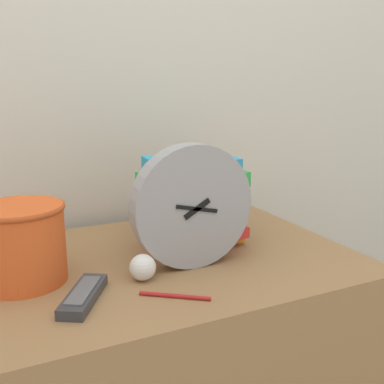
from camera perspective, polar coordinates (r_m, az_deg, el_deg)
name	(u,v)px	position (r m, az deg, el deg)	size (l,w,h in m)	color
wall_back	(85,57)	(1.33, -13.48, 16.32)	(6.00, 0.04, 2.40)	silver
desk_clock	(193,206)	(0.97, 0.07, -1.84)	(0.27, 0.05, 0.27)	#99999E
book_stack	(194,200)	(1.12, 0.28, -0.99)	(0.26, 0.22, 0.22)	orange
basket	(21,241)	(0.96, -20.92, -5.89)	(0.18, 0.18, 0.16)	#E05623
tv_remote	(84,295)	(0.88, -13.61, -12.63)	(0.12, 0.16, 0.02)	#333338
crumpled_paper_ball	(143,267)	(0.94, -6.28, -9.48)	(0.05, 0.05, 0.05)	white
pen	(175,296)	(0.87, -2.20, -13.04)	(0.12, 0.09, 0.01)	#B21E1E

